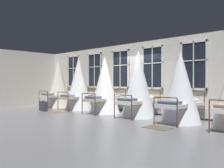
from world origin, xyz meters
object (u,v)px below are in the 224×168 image
Objects in this scene: cot_first at (59,84)px; cot_third at (105,86)px; cot_fourth at (138,85)px; suitcase_dark at (43,106)px; cot_second at (79,84)px; cot_fifth at (180,88)px.

cot_third is (3.57, -0.03, -0.06)m from cot_first.
cot_first is at bearing 89.80° from cot_third.
cot_fourth is 4.39× the size of suitcase_dark.
cot_first is 4.41× the size of suitcase_dark.
cot_fifth is (5.43, -0.05, -0.09)m from cot_second.
suitcase_dark is (-2.60, -1.45, -0.97)m from cot_third.
cot_third is at bearing 90.81° from cot_fourth.
cot_fourth is at bearing 88.40° from cot_fifth.
cot_fifth is 6.43m from suitcase_dark.
suitcase_dark is at bearing -148.17° from cot_first.
cot_second is 1.08× the size of cot_fifth.
cot_second reaches higher than cot_fourth.
cot_third is at bearing 90.48° from cot_fifth.
cot_fifth is (1.80, -0.08, -0.08)m from cot_fourth.
cot_third is 4.20× the size of suitcase_dark.
cot_second reaches higher than cot_first.
cot_fourth is (1.79, 0.05, 0.05)m from cot_third.
cot_third is 1.02× the size of cot_fifth.
cot_third is 1.79m from cot_fourth.
cot_second is at bearing -91.09° from cot_first.
cot_fourth is at bearing -90.93° from cot_first.
cot_first is 1.07× the size of cot_fifth.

